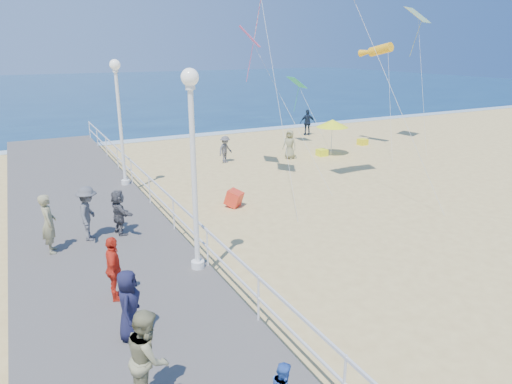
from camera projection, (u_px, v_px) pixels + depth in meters
name	position (u px, v px, depth m)	size (l,w,h in m)	color
ground	(351.00, 244.00, 15.03)	(160.00, 160.00, 0.00)	#E6C878
ocean	(81.00, 89.00, 69.91)	(160.00, 90.00, 0.05)	navy
surf_line	(167.00, 138.00, 32.33)	(160.00, 1.20, 0.04)	white
boardwalk	(119.00, 293.00, 11.66)	(5.00, 44.00, 0.40)	#625E59
railing	(207.00, 237.00, 12.42)	(0.05, 42.00, 0.55)	white
lamp_post_mid	(193.00, 152.00, 11.56)	(0.44, 0.44, 5.32)	white
lamp_post_far	(119.00, 110.00, 19.16)	(0.44, 0.44, 5.32)	white
spectator_1	(148.00, 357.00, 7.57)	(0.86, 0.67, 1.76)	gray
spectator_2	(88.00, 214.00, 14.13)	(1.12, 0.64, 1.73)	#505155
spectator_3	(114.00, 269.00, 10.75)	(0.94, 0.39, 1.60)	red
spectator_4	(129.00, 305.00, 9.33)	(0.75, 0.48, 1.52)	#171834
spectator_5	(119.00, 212.00, 14.61)	(1.38, 0.44, 1.49)	#504F54
spectator_6	(49.00, 224.00, 13.26)	(0.65, 0.43, 1.78)	gray
beach_walker_a	(225.00, 149.00, 25.32)	(0.98, 0.56, 1.51)	#545559
beach_walker_b	(308.00, 122.00, 33.22)	(1.09, 0.45, 1.86)	#182336
beach_walker_c	(290.00, 144.00, 26.25)	(0.81, 0.53, 1.66)	gray
box_kite	(234.00, 200.00, 18.41)	(0.55, 0.55, 0.60)	red
beach_umbrella	(332.00, 123.00, 26.73)	(1.90, 1.90, 2.14)	white
beach_chair_left	(322.00, 153.00, 27.09)	(0.55, 0.55, 0.40)	#F1FF1A
beach_chair_right	(363.00, 142.00, 30.12)	(0.55, 0.55, 0.40)	yellow
kite_windsock	(381.00, 50.00, 27.36)	(0.56, 0.56, 2.47)	#FFAC15
kite_diamond_pink	(250.00, 37.00, 21.30)	(1.34, 1.34, 0.02)	#E6549C
kite_diamond_multi	(418.00, 15.00, 28.03)	(1.58, 1.58, 0.02)	#179EC7
kite_diamond_green	(297.00, 82.00, 28.96)	(1.18, 1.18, 0.02)	#25AD73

